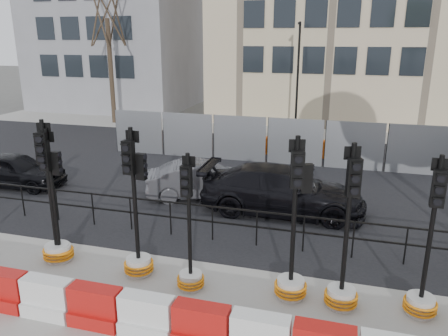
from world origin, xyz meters
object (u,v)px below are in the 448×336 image
(traffic_signal_h, at_px, (423,284))
(car_c, at_px, (282,190))
(traffic_signal_d, at_px, (137,242))
(car_a, at_px, (14,170))

(traffic_signal_h, xyz_separation_m, car_c, (-3.41, 4.46, 0.06))
(traffic_signal_h, relative_size, car_c, 0.64)
(traffic_signal_d, distance_m, car_a, 8.36)
(traffic_signal_d, bearing_deg, traffic_signal_h, 6.48)
(traffic_signal_d, xyz_separation_m, car_a, (-7.12, 4.38, -0.19))
(traffic_signal_h, bearing_deg, traffic_signal_d, -176.68)
(traffic_signal_d, relative_size, car_c, 0.68)
(traffic_signal_d, xyz_separation_m, traffic_signal_h, (6.00, 0.13, -0.15))
(traffic_signal_d, distance_m, car_c, 5.27)
(traffic_signal_d, distance_m, traffic_signal_h, 6.01)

